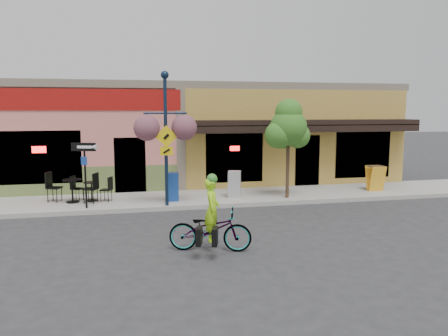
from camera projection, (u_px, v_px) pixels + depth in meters
name	position (u px, v px, depth m)	size (l,w,h in m)	color
ground	(224.00, 212.00, 14.54)	(90.00, 90.00, 0.00)	#2D2D30
sidewalk	(212.00, 198.00, 16.47)	(24.00, 3.00, 0.15)	#9E9B93
curb	(220.00, 206.00, 15.06)	(24.00, 0.12, 0.15)	#A8A59E
building	(191.00, 133.00, 21.50)	(18.20, 8.20, 4.50)	#DC786D
bicycle	(210.00, 230.00, 10.45)	(0.69, 1.99, 1.04)	#99250D
cyclist_rider	(212.00, 220.00, 10.43)	(0.55, 0.36, 1.52)	#ABF81A
lamp_post	(166.00, 139.00, 14.51)	(1.43, 0.57, 4.49)	#112136
one_way_sign	(85.00, 176.00, 14.23)	(0.83, 0.18, 2.17)	black
cafe_set_left	(92.00, 188.00, 15.49)	(1.48, 0.74, 0.89)	black
cafe_set_right	(72.00, 187.00, 15.19)	(1.79, 0.89, 1.07)	black
newspaper_box_blue	(172.00, 187.00, 15.51)	(0.45, 0.40, 1.00)	navy
newspaper_box_grey	(234.00, 184.00, 16.11)	(0.46, 0.41, 0.98)	#9D9D9D
street_tree	(288.00, 148.00, 15.88)	(1.43, 1.43, 3.66)	#3D7A26
sandwich_board	(378.00, 179.00, 17.23)	(0.61, 0.45, 1.02)	yellow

